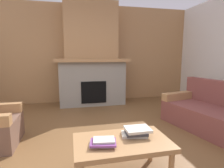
% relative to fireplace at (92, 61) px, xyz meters
% --- Properties ---
extents(ground, '(9.00, 9.00, 0.00)m').
position_rel_fireplace_xyz_m(ground, '(0.00, -2.62, -1.16)').
color(ground, brown).
extents(wall_back_wood_panel, '(6.00, 0.12, 2.70)m').
position_rel_fireplace_xyz_m(wall_back_wood_panel, '(0.00, 0.38, 0.19)').
color(wall_back_wood_panel, '#A87A4C').
rests_on(wall_back_wood_panel, ground).
extents(fireplace, '(1.90, 0.82, 2.70)m').
position_rel_fireplace_xyz_m(fireplace, '(0.00, 0.00, 0.00)').
color(fireplace, gray).
rests_on(fireplace, ground).
extents(couch, '(1.19, 1.93, 0.85)m').
position_rel_fireplace_xyz_m(couch, '(1.88, -2.40, -0.88)').
color(couch, brown).
rests_on(couch, ground).
extents(coffee_table, '(1.00, 0.60, 0.43)m').
position_rel_fireplace_xyz_m(coffee_table, '(-0.06, -3.22, -0.79)').
color(coffee_table, '#A87A4C').
rests_on(coffee_table, ground).
extents(book_stack_near_edge, '(0.29, 0.23, 0.06)m').
position_rel_fireplace_xyz_m(book_stack_near_edge, '(-0.28, -3.28, -0.70)').
color(book_stack_near_edge, beige).
rests_on(book_stack_near_edge, coffee_table).
extents(book_stack_center, '(0.33, 0.23, 0.09)m').
position_rel_fireplace_xyz_m(book_stack_center, '(0.12, -3.15, -0.69)').
color(book_stack_center, beige).
rests_on(book_stack_center, coffee_table).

